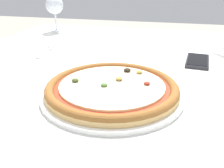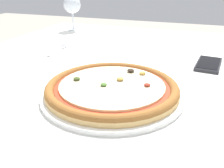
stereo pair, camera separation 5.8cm
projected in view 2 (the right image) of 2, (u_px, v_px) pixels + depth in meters
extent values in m
cube|color=brown|center=(131.00, 71.00, 0.82)|extent=(1.09, 1.07, 0.04)
cube|color=silver|center=(131.00, 65.00, 0.81)|extent=(1.19, 1.17, 0.01)
cylinder|color=brown|center=(74.00, 90.00, 1.52)|extent=(0.06, 0.06, 0.68)
cylinder|color=white|center=(112.00, 94.00, 0.59)|extent=(0.34, 0.34, 0.01)
cylinder|color=#E0B26B|center=(112.00, 89.00, 0.59)|extent=(0.31, 0.31, 0.01)
torus|color=#935B28|center=(112.00, 87.00, 0.59)|extent=(0.31, 0.31, 0.02)
cylinder|color=#BC381E|center=(112.00, 87.00, 0.59)|extent=(0.27, 0.27, 0.00)
cylinder|color=beige|center=(112.00, 85.00, 0.58)|extent=(0.25, 0.25, 0.00)
ellipsoid|color=#425123|center=(77.00, 79.00, 0.60)|extent=(0.02, 0.02, 0.01)
ellipsoid|color=#BC9342|center=(142.00, 73.00, 0.64)|extent=(0.02, 0.02, 0.01)
ellipsoid|color=#4C7A33|center=(104.00, 84.00, 0.57)|extent=(0.01, 0.01, 0.01)
ellipsoid|color=#BC9342|center=(120.00, 79.00, 0.60)|extent=(0.02, 0.02, 0.01)
ellipsoid|color=#2D2319|center=(131.00, 71.00, 0.65)|extent=(0.02, 0.02, 0.01)
ellipsoid|color=#A83323|center=(147.00, 85.00, 0.57)|extent=(0.01, 0.01, 0.01)
cube|color=silver|center=(55.00, 52.00, 0.92)|extent=(0.03, 0.11, 0.00)
cube|color=silver|center=(62.00, 48.00, 0.97)|extent=(0.03, 0.02, 0.00)
cube|color=silver|center=(62.00, 46.00, 1.00)|extent=(0.01, 0.05, 0.00)
cube|color=silver|center=(63.00, 46.00, 1.00)|extent=(0.01, 0.05, 0.00)
cube|color=silver|center=(65.00, 46.00, 1.00)|extent=(0.01, 0.05, 0.00)
cube|color=silver|center=(67.00, 46.00, 1.00)|extent=(0.01, 0.05, 0.00)
cylinder|color=silver|center=(74.00, 29.00, 1.30)|extent=(0.06, 0.06, 0.00)
cylinder|color=silver|center=(73.00, 21.00, 1.29)|extent=(0.01, 0.01, 0.09)
sphere|color=silver|center=(72.00, 4.00, 1.25)|extent=(0.09, 0.09, 0.09)
cube|color=#232328|center=(209.00, 64.00, 0.79)|extent=(0.09, 0.15, 0.01)
cube|color=black|center=(209.00, 62.00, 0.79)|extent=(0.08, 0.14, 0.00)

